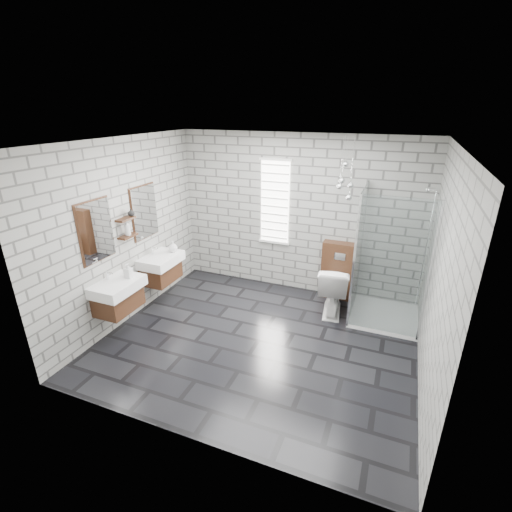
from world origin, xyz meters
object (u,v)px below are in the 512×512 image
Objects in this scene: vanity_left at (115,287)px; shower_enclosure at (380,291)px; cistern_panel at (339,271)px; vanity_right at (159,261)px; toilet at (333,289)px.

vanity_left is 0.77× the size of shower_enclosure.
cistern_panel is (2.71, 2.27, -0.26)m from vanity_left.
cistern_panel is (2.71, 1.26, -0.26)m from vanity_right.
vanity_right is (0.00, 1.01, 0.00)m from vanity_left.
vanity_right is at bearing 8.10° from toilet.
toilet is (-0.70, 0.00, -0.10)m from shower_enclosure.
vanity_right reaches higher than cistern_panel.
shower_enclosure reaches higher than cistern_panel.
vanity_left and vanity_right have the same top height.
shower_enclosure is at bearing 27.22° from vanity_left.
vanity_right is 3.00m from cistern_panel.
vanity_right is 1.57× the size of cistern_panel.
shower_enclosure is 2.50× the size of toilet.
shower_enclosure is at bearing 12.22° from vanity_right.
cistern_panel is 0.49× the size of shower_enclosure.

